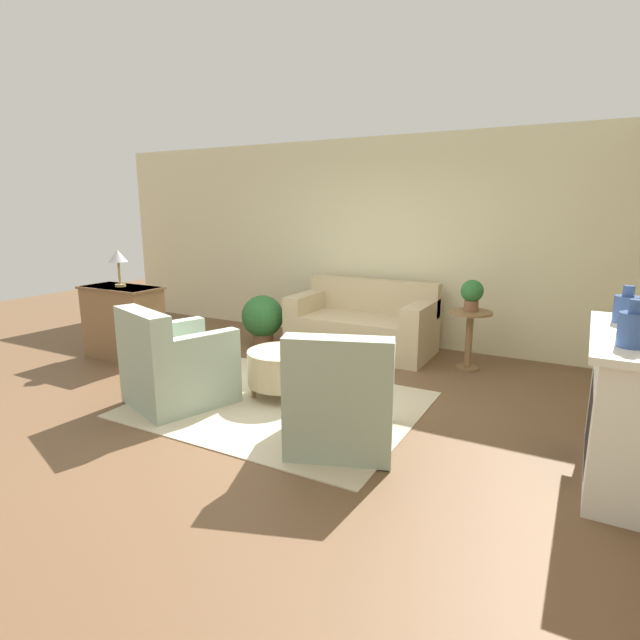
# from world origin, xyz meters

# --- Properties ---
(ground_plane) EXTENTS (16.00, 16.00, 0.00)m
(ground_plane) POSITION_xyz_m (0.00, 0.00, 0.00)
(ground_plane) COLOR brown
(wall_back) EXTENTS (9.42, 0.12, 2.80)m
(wall_back) POSITION_xyz_m (0.00, 2.77, 1.40)
(wall_back) COLOR beige
(wall_back) RESTS_ON ground_plane
(rug) EXTENTS (2.61, 2.09, 0.01)m
(rug) POSITION_xyz_m (0.00, 0.00, 0.01)
(rug) COLOR beige
(rug) RESTS_ON ground_plane
(couch) EXTENTS (1.85, 0.95, 0.92)m
(couch) POSITION_xyz_m (-0.06, 2.12, 0.34)
(couch) COLOR #C6B289
(couch) RESTS_ON ground_plane
(armchair_left) EXTENTS (1.05, 1.09, 0.95)m
(armchair_left) POSITION_xyz_m (-0.89, -0.45, 0.37)
(armchair_left) COLOR #9EB29E
(armchair_left) RESTS_ON rug
(armchair_right) EXTENTS (1.05, 1.09, 0.95)m
(armchair_right) POSITION_xyz_m (0.89, -0.45, 0.37)
(armchair_right) COLOR #9EB29E
(armchair_right) RESTS_ON rug
(ottoman_table) EXTENTS (0.72, 0.72, 0.46)m
(ottoman_table) POSITION_xyz_m (-0.10, 0.24, 0.30)
(ottoman_table) COLOR #C6B289
(ottoman_table) RESTS_ON rug
(side_table) EXTENTS (0.49, 0.49, 0.70)m
(side_table) POSITION_xyz_m (1.36, 1.98, 0.47)
(side_table) COLOR olive
(side_table) RESTS_ON ground_plane
(fireplace) EXTENTS (0.44, 1.48, 1.04)m
(fireplace) POSITION_xyz_m (2.80, 0.06, 0.54)
(fireplace) COLOR white
(fireplace) RESTS_ON ground_plane
(dresser) EXTENTS (1.03, 0.52, 0.91)m
(dresser) POSITION_xyz_m (-2.59, 0.40, 0.47)
(dresser) COLOR olive
(dresser) RESTS_ON ground_plane
(vase_mantel_near) EXTENTS (0.17, 0.17, 0.27)m
(vase_mantel_near) POSITION_xyz_m (2.78, 0.44, 1.15)
(vase_mantel_near) COLOR #38569E
(vase_mantel_near) RESTS_ON fireplace
(vase_mantel_far) EXTENTS (0.17, 0.17, 0.29)m
(vase_mantel_far) POSITION_xyz_m (2.78, -0.32, 1.15)
(vase_mantel_far) COLOR #38569E
(vase_mantel_far) RESTS_ON fireplace
(potted_plant_on_side_table) EXTENTS (0.26, 0.26, 0.36)m
(potted_plant_on_side_table) POSITION_xyz_m (1.36, 1.98, 0.91)
(potted_plant_on_side_table) COLOR brown
(potted_plant_on_side_table) RESTS_ON side_table
(potted_plant_floor) EXTENTS (0.58, 0.58, 0.69)m
(potted_plant_floor) POSITION_xyz_m (-1.39, 1.72, 0.39)
(potted_plant_floor) COLOR brown
(potted_plant_floor) RESTS_ON ground_plane
(table_lamp) EXTENTS (0.22, 0.22, 0.45)m
(table_lamp) POSITION_xyz_m (-2.59, 0.40, 1.26)
(table_lamp) COLOR tan
(table_lamp) RESTS_ON dresser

